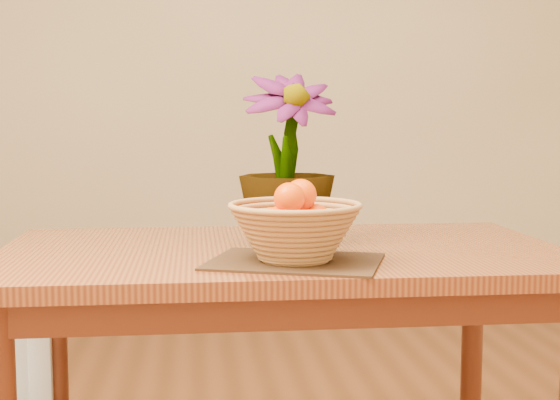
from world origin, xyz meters
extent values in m
cube|color=beige|center=(0.00, 2.25, 1.35)|extent=(4.00, 0.02, 2.70)
cube|color=brown|center=(0.00, 0.30, 0.73)|extent=(1.40, 0.80, 0.04)
cube|color=#522313|center=(0.00, 0.30, 0.67)|extent=(1.28, 0.68, 0.08)
cylinder|color=#522313|center=(-0.62, 0.62, 0.35)|extent=(0.06, 0.06, 0.71)
cylinder|color=#522313|center=(0.62, 0.62, 0.35)|extent=(0.06, 0.06, 0.71)
cube|color=#362013|center=(0.00, 0.09, 0.75)|extent=(0.45, 0.39, 0.01)
cylinder|color=#AD7B48|center=(0.00, 0.09, 0.76)|extent=(0.15, 0.15, 0.01)
sphere|color=#F94504|center=(0.00, 0.09, 0.84)|extent=(0.06, 0.06, 0.06)
sphere|color=#F94504|center=(0.05, 0.12, 0.84)|extent=(0.07, 0.07, 0.07)
sphere|color=#F94504|center=(-0.03, 0.14, 0.84)|extent=(0.07, 0.07, 0.07)
sphere|color=#F94504|center=(-0.05, 0.06, 0.84)|extent=(0.07, 0.07, 0.07)
sphere|color=#F94504|center=(0.04, 0.04, 0.84)|extent=(0.07, 0.07, 0.07)
sphere|color=#F94504|center=(0.02, 0.11, 0.90)|extent=(0.07, 0.07, 0.07)
sphere|color=#F94504|center=(-0.01, 0.06, 0.90)|extent=(0.07, 0.07, 0.07)
imported|color=#154915|center=(0.02, 0.36, 0.97)|extent=(0.27, 0.27, 0.44)
camera|label=1|loc=(-0.22, -1.62, 1.07)|focal=50.00mm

